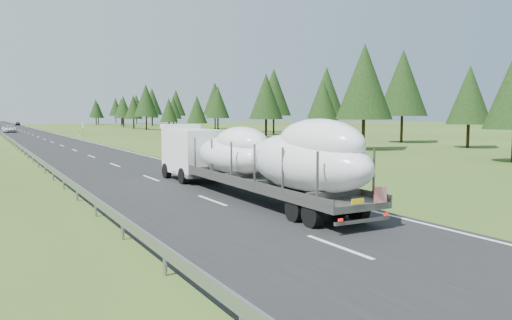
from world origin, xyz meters
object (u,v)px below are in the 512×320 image
highway_sign (83,126)px  boat_truck (251,156)px  distant_van (9,129)px  distant_car_dark (18,124)px

highway_sign → boat_truck: 71.40m
distant_van → highway_sign: bearing=-69.4°
boat_truck → distant_van: (-4.98, 97.77, -1.21)m
distant_car_dark → highway_sign: bearing=-81.8°
boat_truck → distant_van: boat_truck is taller
highway_sign → distant_van: 28.50m
distant_van → distant_car_dark: bearing=84.3°
boat_truck → distant_van: 97.90m
highway_sign → distant_car_dark: 95.87m
distant_van → boat_truck: bearing=-87.6°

